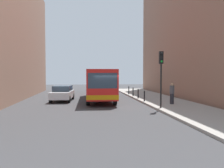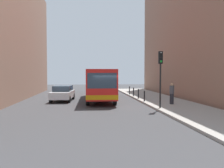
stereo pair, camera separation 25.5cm
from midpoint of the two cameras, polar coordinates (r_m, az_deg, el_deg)
name	(u,v)px [view 2 (the right image)]	position (r m, az deg, el deg)	size (l,w,h in m)	color
ground_plane	(108,106)	(19.55, -0.50, -5.28)	(80.00, 80.00, 0.00)	#38383A
sidewalk	(172,104)	(20.78, 14.53, -4.68)	(4.40, 40.00, 0.15)	#9E9991
building_right	(216,24)	(27.36, 23.95, 12.98)	(7.00, 32.00, 15.46)	#936B56
bus	(100,83)	(23.90, -2.66, 0.28)	(2.79, 11.08, 3.00)	red
car_beside_bus	(63,93)	(23.55, -11.37, -2.09)	(2.13, 4.52, 1.48)	silver
car_behind_bus	(98,86)	(35.72, -3.21, -0.52)	(2.03, 4.48, 1.48)	navy
traffic_light	(160,69)	(17.63, 11.92, 3.63)	(0.28, 0.33, 4.10)	black
bollard_near	(144,96)	(21.81, 8.09, -2.85)	(0.11, 0.11, 0.95)	black
bollard_mid	(138,94)	(24.20, 6.64, -2.32)	(0.11, 0.11, 0.95)	black
bollard_far	(134,92)	(26.60, 5.45, -1.88)	(0.11, 0.11, 0.95)	black
bollard_farthest	(129,90)	(29.01, 4.45, -1.52)	(0.11, 0.11, 0.95)	black
pedestrian_near_signal	(172,93)	(20.16, 14.45, -2.20)	(0.38, 0.38, 1.74)	#26262D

